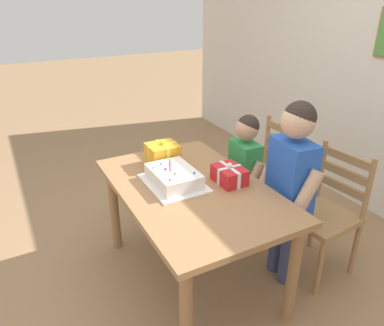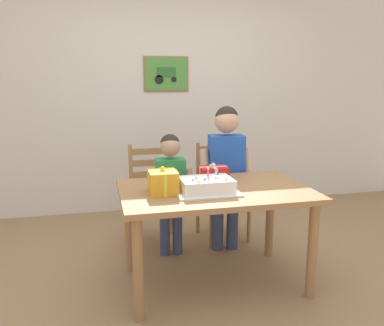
% 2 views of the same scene
% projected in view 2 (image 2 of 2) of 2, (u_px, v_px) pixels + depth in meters
% --- Properties ---
extents(ground_plane, '(20.00, 20.00, 0.00)m').
position_uv_depth(ground_plane, '(214.00, 282.00, 3.09)').
color(ground_plane, '#997551').
extents(back_wall, '(6.40, 0.11, 2.60)m').
position_uv_depth(back_wall, '(168.00, 98.00, 4.67)').
color(back_wall, silver).
rests_on(back_wall, ground).
extents(dining_table, '(1.37, 0.88, 0.74)m').
position_uv_depth(dining_table, '(215.00, 202.00, 2.96)').
color(dining_table, '#9E7047').
rests_on(dining_table, ground).
extents(birthday_cake, '(0.44, 0.34, 0.19)m').
position_uv_depth(birthday_cake, '(206.00, 186.00, 2.83)').
color(birthday_cake, white).
rests_on(birthday_cake, dining_table).
extents(gift_box_red_large, '(0.22, 0.17, 0.14)m').
position_uv_depth(gift_box_red_large, '(213.00, 173.00, 3.17)').
color(gift_box_red_large, red).
rests_on(gift_box_red_large, dining_table).
extents(gift_box_beside_cake, '(0.20, 0.21, 0.19)m').
position_uv_depth(gift_box_beside_cake, '(163.00, 182.00, 2.81)').
color(gift_box_beside_cake, gold).
rests_on(gift_box_beside_cake, dining_table).
extents(chair_left, '(0.43, 0.43, 0.92)m').
position_uv_depth(chair_left, '(153.00, 194.00, 3.76)').
color(chair_left, '#A87A4C').
rests_on(chair_left, ground).
extents(chair_right, '(0.46, 0.46, 0.92)m').
position_uv_depth(chair_right, '(221.00, 190.00, 3.91)').
color(chair_right, '#A87A4C').
rests_on(chair_right, ground).
extents(child_older, '(0.49, 0.29, 1.30)m').
position_uv_depth(child_older, '(226.00, 164.00, 3.54)').
color(child_older, '#38426B').
rests_on(child_older, ground).
extents(child_younger, '(0.40, 0.23, 1.07)m').
position_uv_depth(child_younger, '(171.00, 183.00, 3.45)').
color(child_younger, '#38426B').
rests_on(child_younger, ground).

